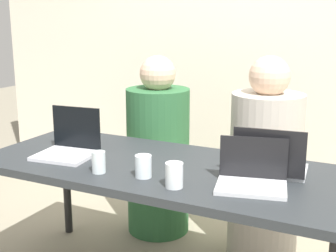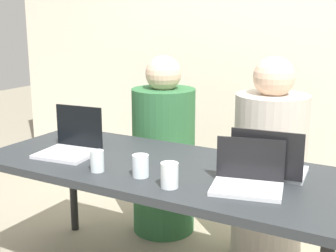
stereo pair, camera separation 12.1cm
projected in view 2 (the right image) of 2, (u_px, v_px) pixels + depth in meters
name	position (u px, v px, depth m)	size (l,w,h in m)	color
back_wall	(264.00, 45.00, 3.51)	(4.82, 0.10, 2.40)	beige
desk	(160.00, 175.00, 2.33)	(1.85, 0.78, 0.70)	#2A2E31
person_on_left	(164.00, 155.00, 3.08)	(0.51, 0.51, 1.18)	#2D6438
person_on_right	(269.00, 171.00, 2.74)	(0.44, 0.44, 1.20)	#BEB4A4
laptop_front_left	(71.00, 144.00, 2.49)	(0.31, 0.30, 0.24)	silver
laptop_back_right	(269.00, 165.00, 2.15)	(0.35, 0.29, 0.23)	silver
laptop_front_right	(248.00, 178.00, 1.99)	(0.34, 0.27, 0.20)	silver
water_glass_right	(169.00, 177.00, 2.00)	(0.08, 0.08, 0.11)	white
water_glass_center	(141.00, 167.00, 2.14)	(0.08, 0.08, 0.10)	silver
water_glass_left	(97.00, 162.00, 2.21)	(0.07, 0.07, 0.10)	silver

